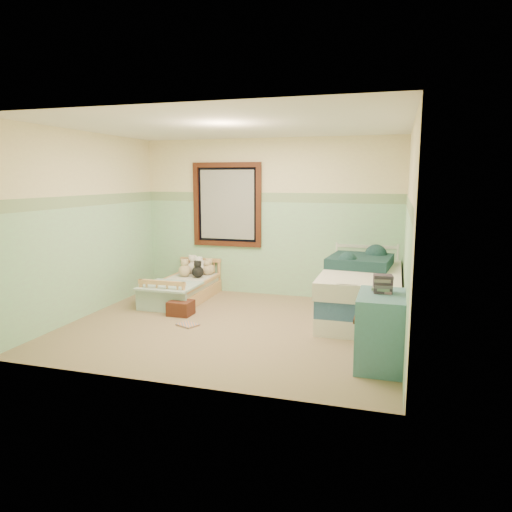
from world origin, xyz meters
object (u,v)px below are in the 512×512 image
(twin_bed_frame, at_px, (361,310))
(red_pillow, at_px, (181,308))
(toddler_bed_frame, at_px, (183,294))
(floor_book, at_px, (188,325))
(plush_floor_tan, at_px, (149,296))
(dresser, at_px, (381,330))
(plush_floor_cream, at_px, (143,296))

(twin_bed_frame, bearing_deg, red_pillow, -166.42)
(toddler_bed_frame, distance_m, floor_book, 1.35)
(plush_floor_tan, xyz_separation_m, dresser, (3.41, -1.43, 0.24))
(red_pillow, xyz_separation_m, floor_book, (0.30, -0.42, -0.09))
(red_pillow, relative_size, floor_book, 1.26)
(plush_floor_cream, bearing_deg, twin_bed_frame, 3.37)
(toddler_bed_frame, relative_size, red_pillow, 4.54)
(plush_floor_tan, xyz_separation_m, floor_book, (0.99, -0.78, -0.12))
(twin_bed_frame, bearing_deg, floor_book, -154.57)
(plush_floor_tan, height_order, twin_bed_frame, plush_floor_tan)
(toddler_bed_frame, xyz_separation_m, red_pillow, (0.32, -0.78, 0.01))
(twin_bed_frame, bearing_deg, plush_floor_tan, -175.97)
(toddler_bed_frame, distance_m, plush_floor_cream, 0.62)
(floor_book, bearing_deg, toddler_bed_frame, 139.97)
(plush_floor_cream, distance_m, plush_floor_tan, 0.12)
(floor_book, bearing_deg, plush_floor_tan, 164.22)
(toddler_bed_frame, distance_m, plush_floor_tan, 0.56)
(toddler_bed_frame, relative_size, floor_book, 5.71)
(plush_floor_cream, bearing_deg, plush_floor_tan, -14.76)
(plush_floor_cream, distance_m, floor_book, 1.37)
(red_pillow, bearing_deg, plush_floor_tan, 152.43)
(plush_floor_tan, relative_size, floor_book, 1.04)
(toddler_bed_frame, xyz_separation_m, dresser, (3.04, -1.84, 0.28))
(twin_bed_frame, distance_m, floor_book, 2.34)
(plush_floor_tan, xyz_separation_m, twin_bed_frame, (3.10, 0.22, -0.02))
(twin_bed_frame, height_order, red_pillow, twin_bed_frame)
(toddler_bed_frame, relative_size, plush_floor_tan, 5.47)
(plush_floor_cream, height_order, twin_bed_frame, plush_floor_cream)
(dresser, distance_m, floor_book, 2.53)
(dresser, distance_m, red_pillow, 2.93)
(toddler_bed_frame, height_order, twin_bed_frame, twin_bed_frame)
(plush_floor_cream, xyz_separation_m, red_pillow, (0.80, -0.39, -0.02))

